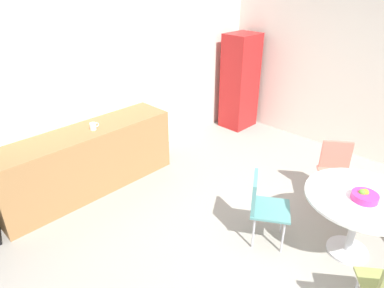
% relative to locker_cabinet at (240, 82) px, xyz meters
% --- Properties ---
extents(ground_plane, '(6.00, 6.00, 0.00)m').
position_rel_locker_cabinet_xyz_m(ground_plane, '(-2.55, -2.55, -0.89)').
color(ground_plane, '#9E998E').
extents(wall_back, '(6.00, 0.10, 2.60)m').
position_rel_locker_cabinet_xyz_m(wall_back, '(-2.55, 0.45, 0.41)').
color(wall_back, silver).
rests_on(wall_back, ground_plane).
extents(counter_block, '(2.45, 0.60, 0.90)m').
position_rel_locker_cabinet_xyz_m(counter_block, '(-3.24, 0.10, -0.44)').
color(counter_block, '#9E7042').
rests_on(counter_block, ground_plane).
extents(locker_cabinet, '(0.60, 0.50, 1.77)m').
position_rel_locker_cabinet_xyz_m(locker_cabinet, '(0.00, 0.00, 0.00)').
color(locker_cabinet, '#B21E1E').
rests_on(locker_cabinet, ground_plane).
extents(round_table, '(1.11, 1.11, 0.74)m').
position_rel_locker_cabinet_xyz_m(round_table, '(-1.91, -3.00, -0.28)').
color(round_table, silver).
rests_on(round_table, ground_plane).
extents(chair_teal, '(0.58, 0.58, 0.83)m').
position_rel_locker_cabinet_xyz_m(chair_teal, '(-2.43, -2.18, -0.36)').
color(chair_teal, silver).
rests_on(chair_teal, ground_plane).
extents(chair_coral, '(0.59, 0.59, 0.83)m').
position_rel_locker_cabinet_xyz_m(chair_coral, '(-1.12, -2.43, -0.36)').
color(chair_coral, silver).
rests_on(chair_coral, ground_plane).
extents(fruit_bowl, '(0.26, 0.26, 0.11)m').
position_rel_locker_cabinet_xyz_m(fruit_bowl, '(-1.95, -3.04, -0.10)').
color(fruit_bowl, '#D8338C').
rests_on(fruit_bowl, round_table).
extents(mug_white, '(0.13, 0.08, 0.09)m').
position_rel_locker_cabinet_xyz_m(mug_white, '(-3.11, 0.04, 0.06)').
color(mug_white, white).
rests_on(mug_white, counter_block).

